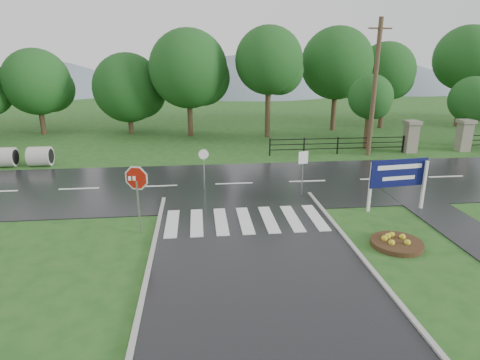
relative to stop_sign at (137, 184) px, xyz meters
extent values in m
plane|color=#22501A|center=(4.17, -4.33, -1.99)|extent=(120.00, 120.00, 0.00)
cube|color=black|center=(4.17, 5.67, -1.99)|extent=(90.00, 8.00, 0.04)
cube|color=#252528|center=(12.67, -0.33, -1.99)|extent=(2.20, 11.00, 0.04)
cube|color=silver|center=(1.17, 0.67, -1.93)|extent=(0.50, 2.80, 0.02)
cube|color=silver|center=(2.17, 0.67, -1.93)|extent=(0.50, 2.80, 0.02)
cube|color=silver|center=(3.17, 0.67, -1.93)|extent=(0.50, 2.80, 0.02)
cube|color=silver|center=(4.17, 0.67, -1.93)|extent=(0.50, 2.80, 0.02)
cube|color=silver|center=(5.17, 0.67, -1.93)|extent=(0.50, 2.80, 0.02)
cube|color=silver|center=(6.17, 0.67, -1.93)|extent=(0.50, 2.80, 0.02)
cube|color=silver|center=(7.17, 0.67, -1.93)|extent=(0.50, 2.80, 0.02)
cube|color=gray|center=(17.17, 11.67, -0.99)|extent=(0.80, 0.80, 2.00)
cube|color=#6B6659|center=(17.17, 11.67, 0.13)|extent=(1.00, 1.00, 0.24)
cube|color=gray|center=(21.17, 11.67, -0.99)|extent=(0.80, 0.80, 2.00)
cube|color=#6B6659|center=(21.17, 11.67, 0.13)|extent=(1.00, 1.00, 0.24)
cube|color=black|center=(11.92, 11.67, -1.59)|extent=(9.50, 0.05, 0.05)
cube|color=black|center=(11.92, 11.67, -1.24)|extent=(9.50, 0.05, 0.05)
cube|color=black|center=(11.92, 11.67, -0.89)|extent=(9.50, 0.05, 0.05)
cube|color=black|center=(7.17, 11.67, -1.39)|extent=(0.08, 0.08, 1.20)
cube|color=black|center=(16.67, 11.67, -1.39)|extent=(0.08, 0.08, 1.20)
cube|color=black|center=(21.67, 11.67, -1.39)|extent=(0.08, 0.08, 1.20)
sphere|color=slate|center=(-23.83, 60.67, -16.39)|extent=(40.00, 40.00, 40.00)
sphere|color=slate|center=(12.17, 60.67, -19.27)|extent=(48.00, 48.00, 48.00)
sphere|color=slate|center=(40.17, 60.67, -14.95)|extent=(36.00, 36.00, 36.00)
cylinder|color=#9E9B93|center=(-9.52, 10.67, -1.39)|extent=(1.30, 1.20, 1.20)
cylinder|color=#9E9B93|center=(-7.42, 10.67, -1.39)|extent=(1.30, 1.20, 1.20)
cube|color=#939399|center=(0.00, 0.00, -0.92)|extent=(0.06, 0.06, 2.13)
cylinder|color=white|center=(0.00, 0.01, 0.25)|extent=(1.21, 0.45, 1.28)
cylinder|color=red|center=(0.00, 0.00, 0.25)|extent=(1.05, 0.40, 1.11)
cube|color=silver|center=(9.71, 1.23, -0.87)|extent=(0.12, 0.12, 2.23)
cube|color=silver|center=(12.17, 1.23, -0.87)|extent=(0.12, 0.12, 2.23)
cube|color=#0B0E47|center=(10.94, 1.23, -0.26)|extent=(2.67, 0.38, 1.23)
cube|color=white|center=(10.94, 1.20, 0.02)|extent=(2.11, 0.26, 0.20)
cube|color=white|center=(10.94, 1.20, -0.48)|extent=(1.55, 0.19, 0.17)
cylinder|color=#332111|center=(9.37, -2.11, -1.90)|extent=(1.85, 1.85, 0.18)
cube|color=#939399|center=(7.30, 3.56, -0.94)|extent=(0.04, 0.04, 2.10)
cube|color=white|center=(7.30, 3.54, -0.06)|extent=(0.49, 0.13, 0.61)
cylinder|color=#939399|center=(2.58, 4.78, -0.98)|extent=(0.06, 0.06, 2.01)
cylinder|color=white|center=(2.58, 4.76, -0.07)|extent=(0.50, 0.03, 0.50)
cylinder|color=#473523|center=(13.95, 11.17, 2.45)|extent=(0.30, 0.30, 8.87)
cube|color=brown|center=(13.95, 11.17, 6.19)|extent=(1.58, 0.22, 0.10)
cylinder|color=#3D2B1C|center=(14.62, 13.17, -0.43)|extent=(0.40, 0.40, 3.13)
sphere|color=#144217|center=(14.62, 13.17, 1.76)|extent=(3.13, 3.13, 3.13)
cylinder|color=#3D2B1C|center=(22.42, 13.17, -0.55)|extent=(0.39, 0.39, 2.88)
sphere|color=#144217|center=(22.42, 13.17, 1.46)|extent=(3.34, 3.34, 3.34)
camera|label=1|loc=(2.33, -14.57, 4.66)|focal=30.00mm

